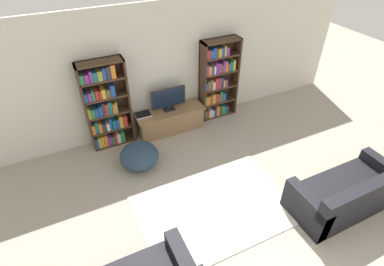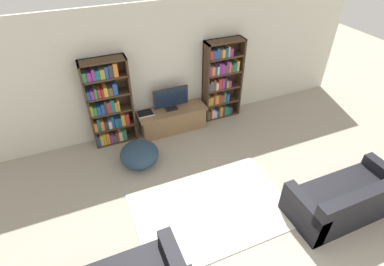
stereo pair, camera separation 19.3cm
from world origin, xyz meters
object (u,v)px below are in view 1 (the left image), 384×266
object	(u,v)px
television	(168,99)
laptop	(143,115)
bookshelf_right	(217,81)
beanbag_ottoman	(139,156)
bookshelf_left	(106,106)
tv_stand	(170,120)
couch_right_sofa	(347,194)

from	to	relation	value
television	laptop	xyz separation A→B (m)	(-0.56, 0.04, -0.25)
bookshelf_right	beanbag_ottoman	size ratio (longest dim) A/B	2.48
laptop	bookshelf_left	bearing A→B (deg)	176.56
beanbag_ottoman	laptop	bearing A→B (deg)	66.24
bookshelf_left	bookshelf_right	size ratio (longest dim) A/B	1.00
bookshelf_right	tv_stand	xyz separation A→B (m)	(-1.17, -0.12, -0.62)
bookshelf_left	couch_right_sofa	world-z (taller)	bookshelf_left
tv_stand	beanbag_ottoman	world-z (taller)	tv_stand
bookshelf_left	beanbag_ottoman	size ratio (longest dim) A/B	2.48
bookshelf_right	television	bearing A→B (deg)	-176.05
tv_stand	bookshelf_left	bearing A→B (deg)	174.50
television	couch_right_sofa	xyz separation A→B (m)	(1.74, -3.17, -0.49)
bookshelf_left	bookshelf_right	world-z (taller)	same
tv_stand	couch_right_sofa	distance (m)	3.58
couch_right_sofa	beanbag_ottoman	distance (m)	3.56
tv_stand	television	bearing A→B (deg)	90.00
television	couch_right_sofa	world-z (taller)	television
television	bookshelf_left	bearing A→B (deg)	176.32
bookshelf_right	tv_stand	size ratio (longest dim) A/B	1.22
bookshelf_left	television	distance (m)	1.26
bookshelf_left	beanbag_ottoman	distance (m)	1.15
couch_right_sofa	beanbag_ottoman	bearing A→B (deg)	138.84
couch_right_sofa	beanbag_ottoman	world-z (taller)	couch_right_sofa
bookshelf_right	couch_right_sofa	distance (m)	3.36
couch_right_sofa	bookshelf_right	bearing A→B (deg)	99.92
television	couch_right_sofa	bearing A→B (deg)	-61.26
laptop	beanbag_ottoman	distance (m)	0.99
tv_stand	couch_right_sofa	world-z (taller)	couch_right_sofa
bookshelf_left	couch_right_sofa	bearing A→B (deg)	-47.43
bookshelf_left	tv_stand	distance (m)	1.40
bookshelf_left	beanbag_ottoman	xyz separation A→B (m)	(0.30, -0.91, -0.64)
tv_stand	television	xyz separation A→B (m)	(-0.00, 0.04, 0.51)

